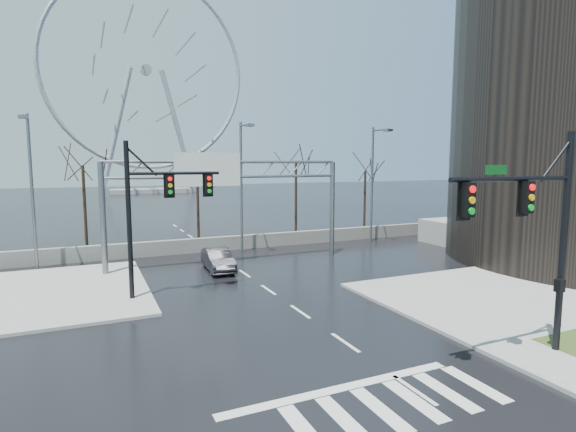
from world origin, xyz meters
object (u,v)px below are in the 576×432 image
signal_mast_near (540,223)px  signal_mast_far (152,205)px  sign_gantry (224,189)px  ferris_wheel (146,79)px  car (218,260)px

signal_mast_near → signal_mast_far: same height
sign_gantry → ferris_wheel: size_ratio=0.32×
car → signal_mast_near: bearing=-67.2°
signal_mast_near → signal_mast_far: bearing=130.3°
signal_mast_near → ferris_wheel: ferris_wheel is taller
sign_gantry → ferris_wheel: bearing=86.2°
signal_mast_near → car: signal_mast_near is taller
signal_mast_far → car: signal_mast_far is taller
signal_mast_near → ferris_wheel: bearing=90.1°
sign_gantry → ferris_wheel: 82.91m
car → ferris_wheel: bearing=88.3°
ferris_wheel → car: size_ratio=11.86×
signal_mast_near → sign_gantry: bearing=106.2°
ferris_wheel → car: bearing=-94.4°
signal_mast_far → car: bearing=44.9°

